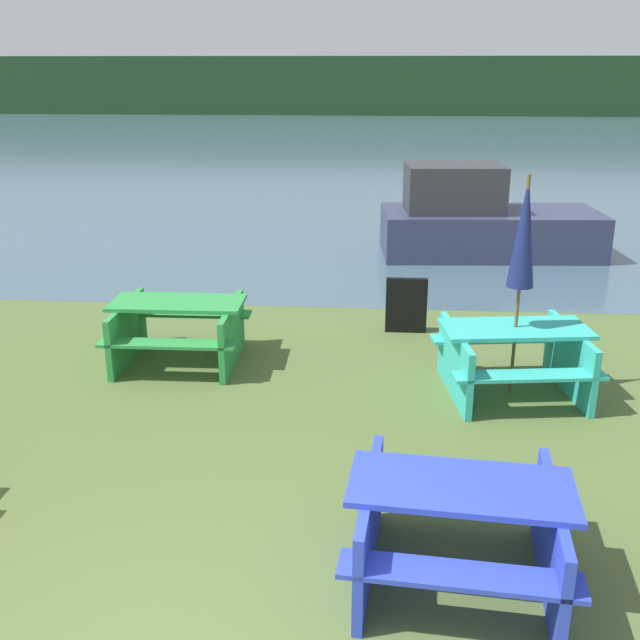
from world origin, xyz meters
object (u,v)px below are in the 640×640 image
picnic_table_blue (459,523)px  picnic_table_green (179,326)px  boat (481,222)px  picnic_table_teal (513,354)px  signboard (406,305)px  umbrella_navy (524,234)px

picnic_table_blue → picnic_table_green: picnic_table_green is taller
picnic_table_green → boat: bearing=53.4°
picnic_table_teal → signboard: 2.20m
picnic_table_green → signboard: picnic_table_green is taller
umbrella_navy → picnic_table_blue: bearing=-105.6°
picnic_table_teal → boat: bearing=86.0°
signboard → umbrella_navy: bearing=-60.2°
umbrella_navy → signboard: umbrella_navy is taller
boat → signboard: bearing=-112.7°
signboard → picnic_table_green: bearing=-155.2°
picnic_table_teal → picnic_table_green: bearing=170.7°
picnic_table_teal → signboard: bearing=119.8°
picnic_table_teal → umbrella_navy: umbrella_navy is taller
picnic_table_blue → boat: boat is taller
umbrella_navy → picnic_table_green: bearing=170.7°
umbrella_navy → picnic_table_teal: bearing=0.0°
picnic_table_green → boat: size_ratio=0.38×
umbrella_navy → boat: size_ratio=0.58×
picnic_table_blue → picnic_table_teal: 3.36m
picnic_table_teal → umbrella_navy: 1.33m
picnic_table_blue → boat: (1.35, 9.67, 0.17)m
picnic_table_blue → picnic_table_green: size_ratio=1.03×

